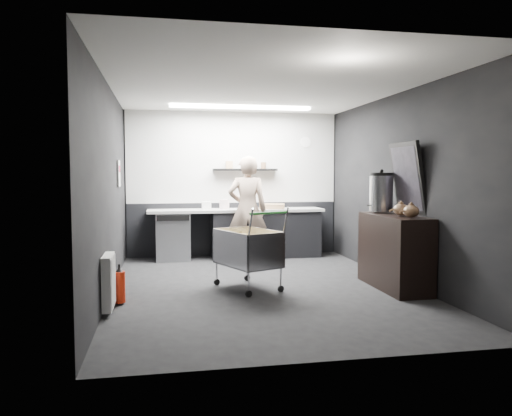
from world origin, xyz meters
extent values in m
plane|color=black|center=(0.00, 0.00, 0.00)|extent=(5.50, 5.50, 0.00)
plane|color=white|center=(0.00, 0.00, 2.70)|extent=(5.50, 5.50, 0.00)
plane|color=black|center=(0.00, 2.75, 1.35)|extent=(5.50, 0.00, 5.50)
plane|color=black|center=(0.00, -2.75, 1.35)|extent=(5.50, 0.00, 5.50)
plane|color=black|center=(-2.00, 0.00, 1.35)|extent=(0.00, 5.50, 5.50)
plane|color=black|center=(2.00, 0.00, 1.35)|extent=(0.00, 5.50, 5.50)
cube|color=beige|center=(0.00, 2.73, 1.85)|extent=(3.95, 0.02, 1.70)
cube|color=black|center=(0.00, 2.73, 0.50)|extent=(3.95, 0.02, 1.00)
cube|color=black|center=(0.20, 2.62, 1.62)|extent=(1.20, 0.22, 0.04)
cylinder|color=white|center=(1.40, 2.72, 2.15)|extent=(0.20, 0.03, 0.20)
cube|color=silver|center=(-1.98, 1.30, 1.55)|extent=(0.02, 0.30, 0.40)
cube|color=#B91733|center=(-1.98, 1.30, 1.62)|extent=(0.02, 0.22, 0.10)
cube|color=white|center=(-1.94, -0.90, 0.35)|extent=(0.10, 0.50, 0.60)
cube|color=white|center=(0.00, 1.85, 2.67)|extent=(2.40, 0.20, 0.04)
cube|color=black|center=(0.55, 2.42, 0.42)|extent=(2.00, 0.56, 0.85)
cube|color=#BABAB5|center=(0.00, 2.42, 0.88)|extent=(3.20, 0.60, 0.05)
cube|color=#9EA0A5|center=(-1.15, 2.42, 0.42)|extent=(0.60, 0.58, 0.85)
cube|color=black|center=(-1.15, 2.12, 0.78)|extent=(0.56, 0.02, 0.10)
imported|color=beige|center=(0.13, 1.97, 0.93)|extent=(0.73, 0.53, 1.85)
cube|color=silver|center=(-0.21, -0.04, 0.33)|extent=(0.89, 1.05, 0.02)
cube|color=silver|center=(-0.49, -0.04, 0.55)|extent=(0.37, 0.83, 0.48)
cube|color=silver|center=(0.07, -0.04, 0.55)|extent=(0.37, 0.83, 0.48)
cube|color=silver|center=(-0.21, -0.48, 0.55)|extent=(0.54, 0.24, 0.48)
cube|color=silver|center=(-0.21, 0.39, 0.55)|extent=(0.54, 0.24, 0.48)
cylinder|color=silver|center=(-0.46, -0.45, 0.18)|extent=(0.02, 0.02, 0.32)
cylinder|color=silver|center=(0.04, -0.45, 0.18)|extent=(0.02, 0.02, 0.32)
cylinder|color=silver|center=(-0.46, 0.36, 0.18)|extent=(0.02, 0.02, 0.32)
cylinder|color=silver|center=(0.04, 0.36, 0.18)|extent=(0.02, 0.02, 0.32)
cylinder|color=green|center=(-0.21, -0.54, 1.06)|extent=(0.55, 0.26, 0.03)
cube|color=olive|center=(-0.34, 0.06, 0.54)|extent=(0.36, 0.39, 0.40)
cube|color=olive|center=(-0.06, -0.17, 0.52)|extent=(0.33, 0.36, 0.36)
cylinder|color=black|center=(-0.46, -0.45, 0.04)|extent=(0.09, 0.06, 0.08)
cylinder|color=black|center=(-0.46, 0.36, 0.04)|extent=(0.09, 0.06, 0.08)
cylinder|color=black|center=(0.04, -0.45, 0.04)|extent=(0.09, 0.06, 0.08)
cylinder|color=black|center=(0.04, 0.36, 0.04)|extent=(0.09, 0.06, 0.08)
cube|color=black|center=(1.73, -0.40, 0.50)|extent=(0.50, 1.32, 0.99)
cylinder|color=silver|center=(1.73, 0.04, 1.27)|extent=(0.33, 0.33, 0.51)
cylinder|color=black|center=(1.73, 0.04, 1.54)|extent=(0.33, 0.33, 0.04)
sphere|color=black|center=(1.73, 0.04, 1.59)|extent=(0.06, 0.06, 0.06)
ellipsoid|color=brown|center=(1.73, -0.56, 1.08)|extent=(0.20, 0.20, 0.16)
ellipsoid|color=brown|center=(1.73, -0.84, 1.08)|extent=(0.20, 0.20, 0.16)
cube|color=black|center=(1.94, -0.34, 1.49)|extent=(0.22, 0.77, 0.98)
cube|color=black|center=(1.92, -0.34, 1.49)|extent=(0.16, 0.66, 0.85)
cylinder|color=#B7220C|center=(-1.85, -0.56, 0.21)|extent=(0.14, 0.14, 0.37)
cone|color=black|center=(-1.85, -0.56, 0.42)|extent=(0.09, 0.09, 0.06)
cylinder|color=black|center=(-1.85, -0.56, 0.45)|extent=(0.03, 0.03, 0.06)
cube|color=tan|center=(0.66, 2.37, 0.94)|extent=(0.52, 0.46, 0.09)
cylinder|color=white|center=(-0.22, 2.42, 0.99)|extent=(0.18, 0.18, 0.18)
cube|color=white|center=(-0.55, 2.37, 0.97)|extent=(0.16, 0.13, 0.14)
camera|label=1|loc=(-1.35, -6.59, 1.56)|focal=35.00mm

